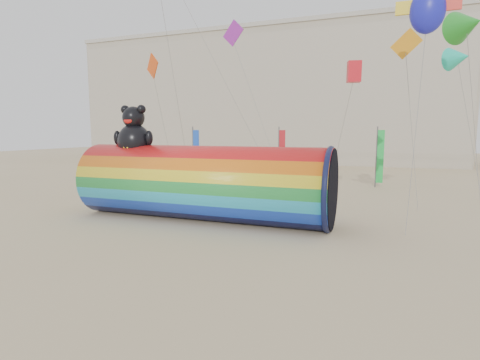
% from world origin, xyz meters
% --- Properties ---
extents(ground, '(160.00, 160.00, 0.00)m').
position_xyz_m(ground, '(0.00, 0.00, 0.00)').
color(ground, '#CCB58C').
rests_on(ground, ground).
extents(hotel_building, '(60.40, 15.40, 20.60)m').
position_xyz_m(hotel_building, '(-12.00, 45.95, 10.31)').
color(hotel_building, '#B7AD99').
rests_on(hotel_building, ground).
extents(windsock_assembly, '(13.80, 4.20, 6.36)m').
position_xyz_m(windsock_assembly, '(-2.04, 2.53, 2.11)').
color(windsock_assembly, red).
rests_on(windsock_assembly, ground).
extents(festival_banners, '(15.87, 4.55, 5.20)m').
position_xyz_m(festival_banners, '(-1.00, 16.60, 2.64)').
color(festival_banners, '#59595E').
rests_on(festival_banners, ground).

